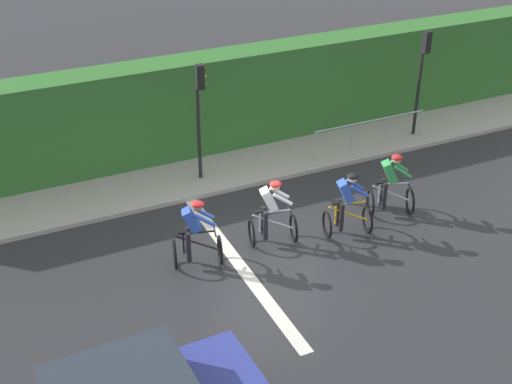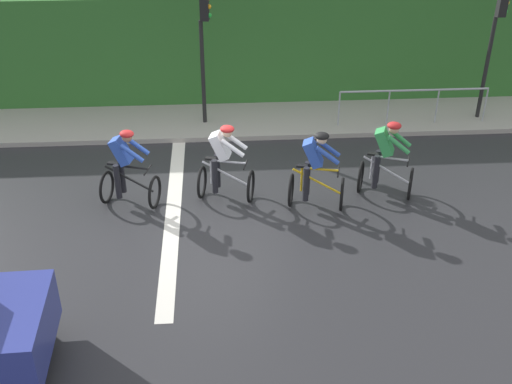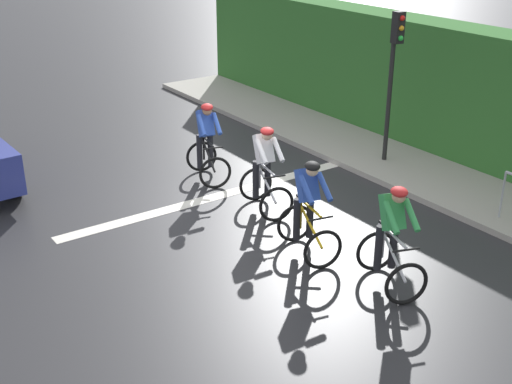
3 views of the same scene
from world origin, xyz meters
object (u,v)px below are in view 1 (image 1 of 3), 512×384
Objects in this scene: cyclist_fourth at (195,235)px; pedestrian_railing_kerbside at (370,127)px; cyclist_lead at (390,186)px; cyclist_mid at (271,214)px; cyclist_second at (347,206)px; traffic_light_near_crossing at (200,106)px; traffic_light_far_junction at (422,68)px.

cyclist_fourth is 7.42m from pedestrian_railing_kerbside.
cyclist_mid is (-0.04, -3.29, 0.00)m from cyclist_lead.
traffic_light_near_crossing is (-3.98, -2.15, 1.43)m from cyclist_second.
cyclist_lead and cyclist_mid have the same top height.
cyclist_second is 6.34m from traffic_light_far_junction.
cyclist_mid is at bearing -62.62° from traffic_light_far_junction.
pedestrian_railing_kerbside is at bearing 140.41° from cyclist_second.
traffic_light_near_crossing is at bearing -174.28° from cyclist_mid.
cyclist_second is 4.63m from pedestrian_railing_kerbside.
traffic_light_far_junction is (-3.52, 8.55, 1.43)m from cyclist_fourth.
cyclist_lead is 5.02m from traffic_light_far_junction.
cyclist_lead and cyclist_fourth have the same top height.
cyclist_second and cyclist_mid have the same top height.
cyclist_mid is 1.00× the size of cyclist_fourth.
cyclist_second is at bearing -39.59° from pedestrian_railing_kerbside.
traffic_light_far_junction is at bearing 136.16° from cyclist_lead.
traffic_light_far_junction is (-3.43, 6.62, 1.43)m from cyclist_mid.
traffic_light_far_junction is at bearing 112.38° from cyclist_fourth.
traffic_light_near_crossing is at bearing -134.63° from cyclist_lead.
cyclist_mid is at bearing -103.35° from cyclist_second.
cyclist_second is 1.00× the size of cyclist_fourth.
pedestrian_railing_kerbside is (0.40, 5.10, -1.43)m from traffic_light_near_crossing.
pedestrian_railing_kerbside is at bearing 85.46° from traffic_light_near_crossing.
cyclist_fourth is 0.45× the size of pedestrian_railing_kerbside.
cyclist_mid is 0.50× the size of traffic_light_near_crossing.
cyclist_lead is 1.54m from cyclist_second.
cyclist_mid is 5.69m from pedestrian_railing_kerbside.
cyclist_mid is 7.59m from traffic_light_far_junction.
traffic_light_near_crossing is (-3.55, -0.36, 1.43)m from cyclist_mid.
cyclist_fourth reaches higher than pedestrian_railing_kerbside.
cyclist_second is 0.45× the size of pedestrian_railing_kerbside.
pedestrian_railing_kerbside is at bearing -81.40° from traffic_light_far_junction.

